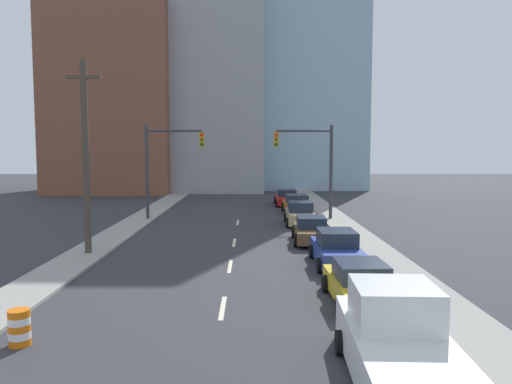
{
  "coord_description": "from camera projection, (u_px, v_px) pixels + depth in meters",
  "views": [
    {
      "loc": [
        0.91,
        -0.39,
        5.12
      ],
      "look_at": [
        1.26,
        33.0,
        2.2
      ],
      "focal_mm": 35.0,
      "sensor_mm": 36.0,
      "label": 1
    }
  ],
  "objects": [
    {
      "name": "building_brick_left",
      "position": [
        120.0,
        104.0,
        60.88
      ],
      "size": [
        14.0,
        16.0,
        21.13
      ],
      "color": "brown",
      "rests_on": "ground"
    },
    {
      "name": "traffic_signal_left",
      "position": [
        163.0,
        159.0,
        35.36
      ],
      "size": [
        4.22,
        0.35,
        6.77
      ],
      "color": "#38383D",
      "rests_on": "ground"
    },
    {
      "name": "traffic_barrel",
      "position": [
        19.0,
        328.0,
        12.95
      ],
      "size": [
        0.56,
        0.56,
        0.95
      ],
      "color": "orange",
      "rests_on": "ground"
    },
    {
      "name": "building_office_center",
      "position": [
        216.0,
        90.0,
        64.79
      ],
      "size": [
        12.0,
        20.0,
        25.44
      ],
      "color": "#99999E",
      "rests_on": "ground"
    },
    {
      "name": "traffic_signal_right",
      "position": [
        315.0,
        159.0,
        35.47
      ],
      "size": [
        4.22,
        0.35,
        6.77
      ],
      "color": "#38383D",
      "rests_on": "ground"
    },
    {
      "name": "lane_stripe_at_34m",
      "position": [
        238.0,
        222.0,
        34.61
      ],
      "size": [
        0.16,
        2.4,
        0.01
      ],
      "primitive_type": "cube",
      "color": "beige",
      "rests_on": "ground"
    },
    {
      "name": "building_glass_right",
      "position": [
        308.0,
        48.0,
        68.37
      ],
      "size": [
        13.0,
        20.0,
        37.7
      ],
      "color": "#99B7CC",
      "rests_on": "ground"
    },
    {
      "name": "sidewalk_left",
      "position": [
        163.0,
        205.0,
        44.84
      ],
      "size": [
        2.08,
        88.55,
        0.12
      ],
      "color": "gray",
      "rests_on": "ground"
    },
    {
      "name": "sedan_orange",
      "position": [
        297.0,
        205.0,
        39.64
      ],
      "size": [
        2.25,
        4.62,
        1.46
      ],
      "rotation": [
        0.0,
        0.0,
        0.03
      ],
      "color": "orange",
      "rests_on": "ground"
    },
    {
      "name": "sedan_red",
      "position": [
        286.0,
        198.0,
        45.13
      ],
      "size": [
        2.18,
        4.76,
        1.43
      ],
      "rotation": [
        0.0,
        0.0,
        0.01
      ],
      "color": "red",
      "rests_on": "ground"
    },
    {
      "name": "sedan_brown",
      "position": [
        311.0,
        230.0,
        27.23
      ],
      "size": [
        2.14,
        4.44,
        1.42
      ],
      "rotation": [
        0.0,
        0.0,
        -0.04
      ],
      "color": "brown",
      "rests_on": "ground"
    },
    {
      "name": "lane_stripe_at_21m",
      "position": [
        230.0,
        266.0,
        21.75
      ],
      "size": [
        0.16,
        2.4,
        0.01
      ],
      "primitive_type": "cube",
      "color": "beige",
      "rests_on": "ground"
    },
    {
      "name": "sedan_tan",
      "position": [
        300.0,
        214.0,
        33.63
      ],
      "size": [
        2.15,
        4.41,
        1.55
      ],
      "rotation": [
        0.0,
        0.0,
        -0.02
      ],
      "color": "tan",
      "rests_on": "ground"
    },
    {
      "name": "lane_stripe_at_15m",
      "position": [
        223.0,
        308.0,
        16.06
      ],
      "size": [
        0.16,
        2.4,
        0.01
      ],
      "primitive_type": "cube",
      "color": "beige",
      "rests_on": "ground"
    },
    {
      "name": "sedan_yellow",
      "position": [
        360.0,
        284.0,
        16.49
      ],
      "size": [
        2.14,
        4.38,
        1.39
      ],
      "rotation": [
        0.0,
        0.0,
        0.02
      ],
      "color": "gold",
      "rests_on": "ground"
    },
    {
      "name": "sedan_blue",
      "position": [
        337.0,
        249.0,
        21.89
      ],
      "size": [
        2.09,
        4.52,
        1.55
      ],
      "rotation": [
        0.0,
        0.0,
        -0.0
      ],
      "color": "navy",
      "rests_on": "ground"
    },
    {
      "name": "lane_stripe_at_26m",
      "position": [
        234.0,
        242.0,
        27.22
      ],
      "size": [
        0.16,
        2.4,
        0.01
      ],
      "primitive_type": "cube",
      "color": "beige",
      "rests_on": "ground"
    },
    {
      "name": "sidewalk_right",
      "position": [
        319.0,
        205.0,
        44.99
      ],
      "size": [
        2.08,
        88.55,
        0.12
      ],
      "color": "gray",
      "rests_on": "ground"
    },
    {
      "name": "utility_pole_left_mid",
      "position": [
        86.0,
        156.0,
        23.56
      ],
      "size": [
        1.6,
        0.32,
        9.24
      ],
      "color": "#473D33",
      "rests_on": "ground"
    },
    {
      "name": "pickup_truck_white",
      "position": [
        402.0,
        351.0,
        10.54
      ],
      "size": [
        2.58,
        6.45,
        2.08
      ],
      "rotation": [
        0.0,
        0.0,
        -0.05
      ],
      "color": "silver",
      "rests_on": "ground"
    }
  ]
}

